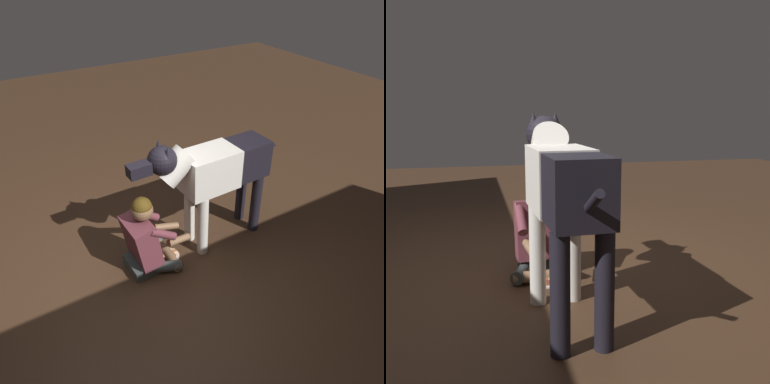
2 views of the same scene
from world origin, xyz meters
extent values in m
plane|color=#3F291A|center=(0.00, 0.00, 0.00)|extent=(15.14, 15.14, 0.00)
cube|color=#37403F|center=(0.03, -0.18, 0.06)|extent=(0.25, 0.35, 0.12)
cylinder|color=#37403F|center=(-0.13, -0.34, 0.07)|extent=(0.41, 0.28, 0.11)
cylinder|color=brown|center=(-0.28, -0.27, 0.06)|extent=(0.13, 0.37, 0.09)
cylinder|color=#37403F|center=(-0.14, -0.03, 0.07)|extent=(0.41, 0.26, 0.11)
cylinder|color=brown|center=(-0.28, -0.10, 0.06)|extent=(0.11, 0.36, 0.09)
cube|color=brown|center=(-0.01, -0.18, 0.37)|extent=(0.30, 0.41, 0.52)
cylinder|color=brown|center=(-0.15, -0.36, 0.51)|extent=(0.29, 0.09, 0.24)
cylinder|color=brown|center=(-0.35, -0.32, 0.30)|extent=(0.28, 0.10, 0.12)
cylinder|color=brown|center=(-0.16, -0.01, 0.51)|extent=(0.29, 0.09, 0.24)
cylinder|color=brown|center=(-0.36, -0.07, 0.30)|extent=(0.28, 0.12, 0.12)
sphere|color=brown|center=(-0.04, -0.18, 0.72)|extent=(0.21, 0.21, 0.21)
sphere|color=#4D3710|center=(-0.04, -0.18, 0.76)|extent=(0.19, 0.19, 0.19)
cylinder|color=silver|center=(-0.65, -0.07, 0.35)|extent=(0.11, 0.11, 0.71)
cylinder|color=silver|center=(-0.64, -0.33, 0.35)|extent=(0.11, 0.11, 0.71)
cylinder|color=black|center=(-1.36, -0.09, 0.35)|extent=(0.11, 0.11, 0.71)
cylinder|color=black|center=(-1.35, -0.35, 0.35)|extent=(0.11, 0.11, 0.71)
cube|color=silver|center=(-0.79, -0.20, 0.92)|extent=(0.57, 0.38, 0.41)
cube|color=black|center=(-1.23, -0.22, 0.92)|extent=(0.50, 0.36, 0.39)
cylinder|color=silver|center=(-0.41, -0.19, 1.08)|extent=(0.42, 0.27, 0.40)
sphere|color=black|center=(-0.28, -0.19, 1.18)|extent=(0.27, 0.27, 0.27)
cube|color=black|center=(-0.05, -0.18, 1.16)|extent=(0.21, 0.13, 0.11)
cone|color=black|center=(-0.30, -0.11, 1.28)|extent=(0.10, 0.10, 0.12)
cone|color=black|center=(-0.29, -0.27, 1.28)|extent=(0.10, 0.10, 0.12)
cylinder|color=black|center=(-1.49, -0.22, 0.87)|extent=(0.36, 0.06, 0.24)
cylinder|color=silver|center=(-0.29, -0.19, 0.01)|extent=(0.24, 0.24, 0.01)
cylinder|color=tan|center=(-0.29, -0.21, 0.04)|extent=(0.19, 0.07, 0.05)
cylinder|color=tan|center=(-0.29, -0.17, 0.04)|extent=(0.19, 0.07, 0.05)
cylinder|color=#A74A34|center=(-0.29, -0.19, 0.04)|extent=(0.20, 0.05, 0.04)
camera|label=1|loc=(0.95, 2.38, 2.79)|focal=34.29mm
camera|label=2|loc=(-3.61, 0.34, 1.35)|focal=41.59mm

